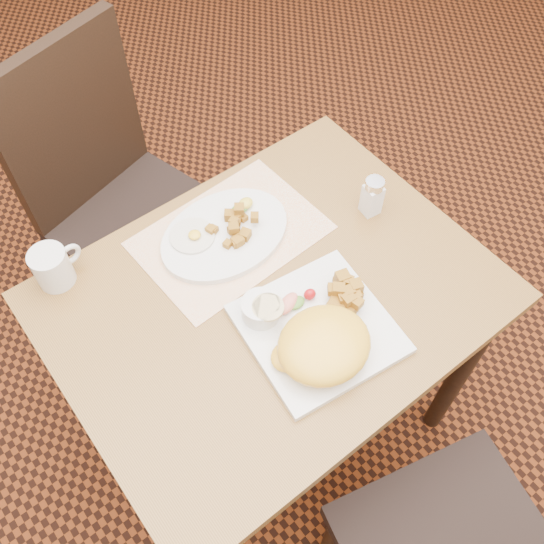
{
  "coord_description": "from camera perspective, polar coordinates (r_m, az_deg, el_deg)",
  "views": [
    {
      "loc": [
        -0.41,
        -0.54,
        1.83
      ],
      "look_at": [
        0.01,
        0.01,
        0.82
      ],
      "focal_mm": 40.0,
      "sensor_mm": 36.0,
      "label": 1
    }
  ],
  "objects": [
    {
      "name": "plate_oval",
      "position": [
        1.35,
        -4.46,
        3.55
      ],
      "size": [
        0.31,
        0.24,
        0.02
      ],
      "primitive_type": null,
      "rotation": [
        0.0,
        0.0,
        0.03
      ],
      "color": "silver",
      "rests_on": "placemat"
    },
    {
      "name": "ramekin",
      "position": [
        1.21,
        -1.02,
        -3.48
      ],
      "size": [
        0.08,
        0.09,
        0.04
      ],
      "color": "silver",
      "rests_on": "plate_square"
    },
    {
      "name": "hollandaise_mound",
      "position": [
        1.16,
        4.83,
        -6.92
      ],
      "size": [
        0.19,
        0.17,
        0.07
      ],
      "color": "yellow",
      "rests_on": "plate_square"
    },
    {
      "name": "placemat",
      "position": [
        1.36,
        -3.93,
        3.45
      ],
      "size": [
        0.41,
        0.3,
        0.0
      ],
      "primitive_type": "cube",
      "rotation": [
        0.0,
        0.0,
        0.05
      ],
      "color": "white",
      "rests_on": "table"
    },
    {
      "name": "home_fries_sq",
      "position": [
        1.24,
        6.9,
        -2.26
      ],
      "size": [
        0.1,
        0.1,
        0.04
      ],
      "color": "#AD751C",
      "rests_on": "plate_square"
    },
    {
      "name": "ground",
      "position": [
        1.95,
        -0.0,
        -13.93
      ],
      "size": [
        8.0,
        8.0,
        0.0
      ],
      "primitive_type": "plane",
      "color": "black",
      "rests_on": "ground"
    },
    {
      "name": "chair_far",
      "position": [
        1.78,
        -14.44,
        7.34
      ],
      "size": [
        0.52,
        0.52,
        0.97
      ],
      "rotation": [
        0.0,
        0.0,
        3.41
      ],
      "color": "black",
      "rests_on": "ground"
    },
    {
      "name": "garnish_sq",
      "position": [
        1.23,
        2.15,
        -2.77
      ],
      "size": [
        0.1,
        0.05,
        0.03
      ],
      "color": "#387223",
      "rests_on": "plate_square"
    },
    {
      "name": "garnish_ov",
      "position": [
        1.38,
        -2.7,
        6.29
      ],
      "size": [
        0.06,
        0.04,
        0.02
      ],
      "color": "#387223",
      "rests_on": "plate_oval"
    },
    {
      "name": "coffee_mug",
      "position": [
        1.34,
        -19.92,
        0.46
      ],
      "size": [
        0.11,
        0.08,
        0.09
      ],
      "color": "silver",
      "rests_on": "table"
    },
    {
      "name": "salt_shaker",
      "position": [
        1.39,
        9.43,
        7.08
      ],
      "size": [
        0.05,
        0.05,
        0.1
      ],
      "color": "white",
      "rests_on": "table"
    },
    {
      "name": "home_fries_ov",
      "position": [
        1.34,
        -3.5,
        4.34
      ],
      "size": [
        0.11,
        0.1,
        0.04
      ],
      "color": "#AD751C",
      "rests_on": "plate_oval"
    },
    {
      "name": "fried_egg",
      "position": [
        1.34,
        -7.49,
        3.42
      ],
      "size": [
        0.1,
        0.1,
        0.02
      ],
      "color": "white",
      "rests_on": "plate_oval"
    },
    {
      "name": "plate_square",
      "position": [
        1.22,
        4.33,
        -5.35
      ],
      "size": [
        0.31,
        0.31,
        0.02
      ],
      "primitive_type": "cube",
      "rotation": [
        0.0,
        0.0,
        -0.12
      ],
      "color": "silver",
      "rests_on": "table"
    },
    {
      "name": "table",
      "position": [
        1.37,
        -0.0,
        -4.55
      ],
      "size": [
        0.9,
        0.7,
        0.75
      ],
      "color": "brown",
      "rests_on": "ground"
    }
  ]
}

